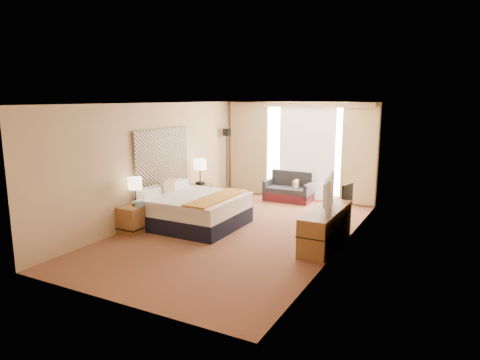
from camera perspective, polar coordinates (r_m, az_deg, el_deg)
The scene contains 21 objects.
floor at distance 8.86m, azimuth -0.22°, elevation -6.89°, with size 4.20×7.00×0.02m, color maroon.
ceiling at distance 8.43m, azimuth -0.23°, elevation 10.18°, with size 4.20×7.00×0.02m, color silver.
wall_back at distance 11.72m, azimuth 7.86°, elevation 3.92°, with size 4.20×0.02×2.60m, color tan.
wall_front at distance 5.76m, azimuth -16.84°, elevation -3.72°, with size 4.20×0.02×2.60m, color tan.
wall_left at distance 9.70m, azimuth -11.25°, elevation 2.36°, with size 0.02×7.00×2.60m, color tan.
wall_right at distance 7.80m, azimuth 13.52°, elevation 0.20°, with size 0.02×7.00×2.60m, color tan.
headboard at distance 9.83m, azimuth -10.34°, elevation 2.39°, with size 0.06×1.85×1.50m, color black.
nightstand_left at distance 8.99m, azimuth -14.08°, elevation -5.13°, with size 0.45×0.52×0.55m, color #935C35.
nightstand_right at distance 10.91m, azimuth -5.32°, elevation -2.02°, with size 0.45×0.52×0.55m, color #935C35.
media_dresser at distance 8.09m, azimuth 11.36°, elevation -6.25°, with size 0.50×1.80×0.70m, color #935C35.
window at distance 11.61m, azimuth 8.97°, elevation 3.92°, with size 2.30×0.02×2.30m, color white.
curtains at distance 11.61m, azimuth 7.66°, elevation 4.39°, with size 4.12×0.19×2.56m.
bed at distance 9.24m, azimuth -6.22°, elevation -3.95°, with size 1.96×1.79×0.95m.
loveseat at distance 11.50m, azimuth 6.55°, elevation -1.47°, with size 1.24×0.66×0.77m.
floor_lamp at distance 11.96m, azimuth -1.77°, elevation 4.24°, with size 0.24×0.24×1.87m.
desk_chair at distance 9.23m, azimuth 13.39°, elevation -3.69°, with size 0.47×0.47×0.97m.
lamp_left at distance 8.86m, azimuth -13.84°, elevation -0.50°, with size 0.28×0.28×0.59m.
lamp_right at distance 10.78m, azimuth -5.36°, elevation 2.02°, with size 0.31×0.31×0.65m.
tissue_box at distance 8.86m, azimuth -13.29°, elevation -3.07°, with size 0.13×0.13×0.12m, color #81A7C7.
telephone at distance 10.84m, azimuth -5.31°, elevation -0.42°, with size 0.18×0.14×0.07m, color black.
television at distance 7.92m, azimuth 11.16°, elevation -1.63°, with size 1.10×0.14×0.63m, color black.
Camera 1 is at (3.96, -7.44, 2.71)m, focal length 32.00 mm.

